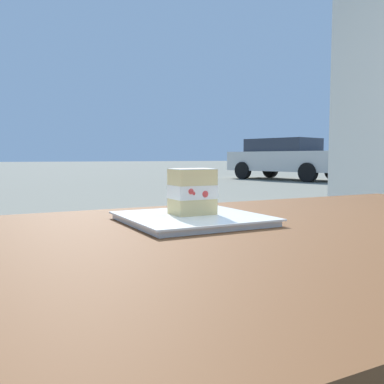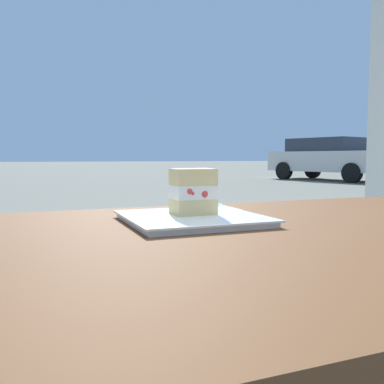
{
  "view_description": "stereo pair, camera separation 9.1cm",
  "coord_description": "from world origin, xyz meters",
  "views": [
    {
      "loc": [
        0.64,
        0.66,
        0.82
      ],
      "look_at": [
        0.22,
        -0.15,
        0.75
      ],
      "focal_mm": 39.53,
      "sensor_mm": 36.0,
      "label": 1
    },
    {
      "loc": [
        0.55,
        0.69,
        0.82
      ],
      "look_at": [
        0.22,
        -0.15,
        0.75
      ],
      "focal_mm": 39.53,
      "sensor_mm": 36.0,
      "label": 2
    }
  ],
  "objects": [
    {
      "name": "dessert_fork",
      "position": [
        0.04,
        -0.34,
        0.69
      ],
      "size": [
        0.02,
        0.17,
        0.01
      ],
      "color": "silver",
      "rests_on": "patio_table"
    },
    {
      "name": "parked_car_near",
      "position": [
        -9.61,
        -11.55,
        0.8
      ],
      "size": [
        2.87,
        4.68,
        1.5
      ],
      "color": "beige",
      "rests_on": "ground"
    },
    {
      "name": "patio_table",
      "position": [
        0.0,
        0.0,
        0.6
      ],
      "size": [
        1.53,
        0.94,
        0.68
      ],
      "color": "brown",
      "rests_on": "ground"
    },
    {
      "name": "dessert_plate",
      "position": [
        0.22,
        -0.15,
        0.69
      ],
      "size": [
        0.29,
        0.29,
        0.02
      ],
      "color": "white",
      "rests_on": "patio_table"
    },
    {
      "name": "cake_slice",
      "position": [
        0.21,
        -0.17,
        0.75
      ],
      "size": [
        0.09,
        0.08,
        0.1
      ],
      "color": "#E0C17A",
      "rests_on": "dessert_plate"
    }
  ]
}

